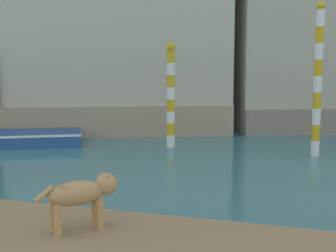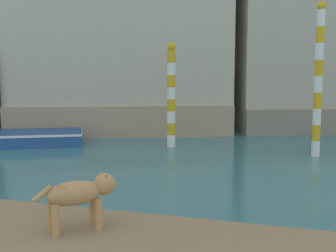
{
  "view_description": "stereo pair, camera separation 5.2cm",
  "coord_description": "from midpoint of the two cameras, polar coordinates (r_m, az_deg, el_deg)",
  "views": [
    {
      "loc": [
        3.51,
        0.34,
        2.74
      ],
      "look_at": [
        4.69,
        12.25,
        1.2
      ],
      "focal_mm": 50.0,
      "sensor_mm": 36.0,
      "label": 1
    },
    {
      "loc": [
        3.56,
        0.34,
        2.74
      ],
      "look_at": [
        4.69,
        12.25,
        1.2
      ],
      "focal_mm": 50.0,
      "sensor_mm": 36.0,
      "label": 2
    }
  ],
  "objects": [
    {
      "name": "dog_on_deck",
      "position": [
        6.41,
        -10.64,
        -8.09
      ],
      "size": [
        1.07,
        0.62,
        0.75
      ],
      "rotation": [
        0.0,
        0.0,
        0.4
      ],
      "color": "tan",
      "rests_on": "boat_foreground"
    },
    {
      "name": "mooring_pole_0",
      "position": [
        14.75,
        17.7,
        5.41
      ],
      "size": [
        0.26,
        0.26,
        4.63
      ],
      "color": "white",
      "rests_on": "ground_plane"
    },
    {
      "name": "mooring_pole_2",
      "position": [
        15.81,
        0.25,
        3.85
      ],
      "size": [
        0.29,
        0.29,
        3.52
      ],
      "color": "white",
      "rests_on": "ground_plane"
    }
  ]
}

